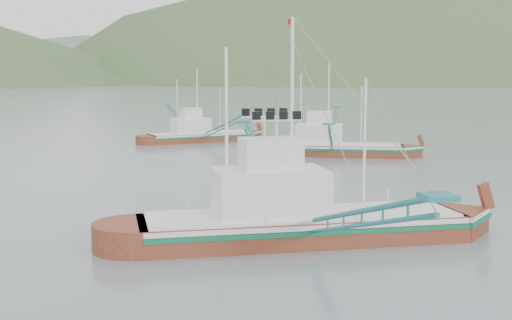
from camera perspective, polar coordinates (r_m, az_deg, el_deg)
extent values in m
plane|color=slate|center=(38.31, 1.60, -5.90)|extent=(1200.00, 1200.00, 0.00)
cube|color=maroon|center=(36.77, 3.67, -6.12)|extent=(16.72, 4.93, 2.21)
cube|color=silver|center=(36.56, 3.68, -4.69)|extent=(16.39, 5.01, 0.24)
cube|color=#0E633E|center=(36.62, 3.68, -5.11)|extent=(16.39, 5.03, 0.24)
cube|color=silver|center=(36.52, 3.68, -4.35)|extent=(15.89, 4.69, 0.13)
cube|color=silver|center=(35.89, 1.14, -2.66)|extent=(5.64, 3.71, 2.43)
cube|color=silver|center=(35.59, 1.15, 0.50)|extent=(2.95, 2.52, 1.55)
cylinder|color=white|center=(35.69, 2.89, 3.37)|extent=(0.18, 0.18, 9.96)
cylinder|color=white|center=(35.05, -2.37, 2.07)|extent=(0.15, 0.15, 8.46)
cylinder|color=white|center=(37.00, 8.68, 1.11)|extent=(0.13, 0.13, 6.97)
cube|color=maroon|center=(72.11, 6.16, 0.50)|extent=(14.40, 7.86, 1.86)
cube|color=silver|center=(72.02, 6.17, 1.13)|extent=(14.16, 7.85, 0.20)
cube|color=#0E633E|center=(72.04, 6.16, 0.94)|extent=(14.16, 7.86, 0.20)
cube|color=silver|center=(72.00, 6.17, 1.27)|extent=(13.68, 7.47, 0.11)
cube|color=silver|center=(71.96, 5.07, 2.06)|extent=(5.34, 4.27, 2.04)
cube|color=silver|center=(71.82, 5.08, 3.39)|extent=(2.93, 2.69, 1.30)
cylinder|color=white|center=(71.69, 5.84, 4.57)|extent=(0.15, 0.15, 8.36)
cylinder|color=white|center=(71.88, 3.61, 4.10)|extent=(0.13, 0.13, 7.11)
cylinder|color=white|center=(71.72, 8.43, 3.52)|extent=(0.11, 0.11, 5.85)
cube|color=maroon|center=(85.51, -4.42, 1.60)|extent=(13.10, 6.87, 1.69)
cube|color=silver|center=(85.44, -4.43, 2.07)|extent=(12.87, 6.86, 0.19)
cube|color=#0E633E|center=(85.46, -4.43, 1.93)|extent=(12.88, 6.88, 0.19)
cube|color=silver|center=(85.42, -4.43, 2.19)|extent=(12.44, 6.53, 0.10)
cube|color=silver|center=(84.87, -5.23, 2.74)|extent=(4.82, 3.80, 1.86)
cube|color=silver|center=(84.76, -5.24, 3.77)|extent=(2.64, 2.41, 1.18)
cylinder|color=white|center=(85.00, -4.72, 4.70)|extent=(0.14, 0.14, 7.60)
cylinder|color=white|center=(84.11, -6.32, 4.26)|extent=(0.12, 0.12, 6.46)
cylinder|color=white|center=(86.22, -2.89, 3.99)|extent=(0.10, 0.10, 5.32)
ellipsoid|color=#3F5B2E|center=(528.21, 17.88, 6.12)|extent=(684.00, 432.00, 306.00)
ellipsoid|color=slate|center=(597.74, -6.62, 6.53)|extent=(960.00, 400.00, 240.00)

